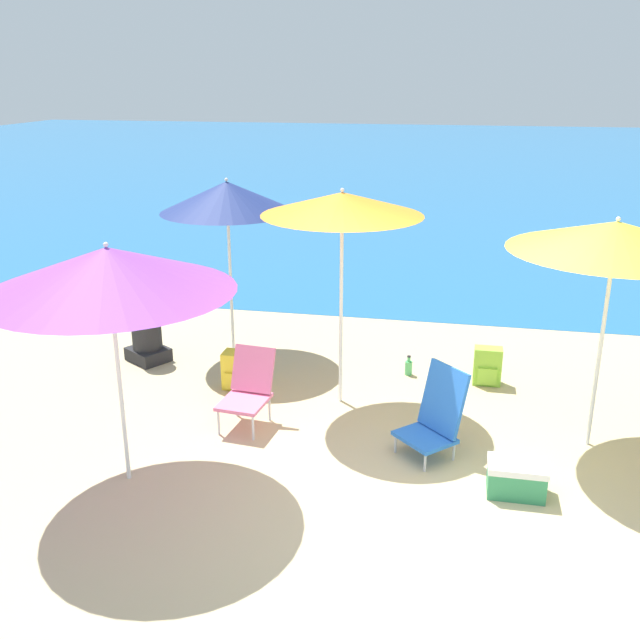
{
  "coord_description": "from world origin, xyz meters",
  "views": [
    {
      "loc": [
        0.12,
        -5.01,
        3.31
      ],
      "look_at": [
        -1.19,
        1.5,
        1.0
      ],
      "focal_mm": 40.0,
      "sensor_mm": 36.0,
      "label": 1
    }
  ],
  "objects_px": {
    "water_bottle": "(409,367)",
    "cooler_box": "(516,478)",
    "beach_chair_pink": "(248,387)",
    "backpack_yellow": "(238,370)",
    "beach_umbrella_purple": "(108,270)",
    "beach_chair_blue": "(436,415)",
    "backpack_lime": "(487,366)",
    "person_seated_near": "(147,334)",
    "beach_umbrella_navy": "(227,197)",
    "beach_umbrella_yellow": "(616,237)",
    "beach_umbrella_orange": "(342,204)"
  },
  "relations": [
    {
      "from": "beach_umbrella_orange",
      "to": "cooler_box",
      "type": "xyz_separation_m",
      "value": [
        1.73,
        -1.46,
        -1.96
      ]
    },
    {
      "from": "beach_umbrella_orange",
      "to": "water_bottle",
      "type": "height_order",
      "value": "beach_umbrella_orange"
    },
    {
      "from": "beach_chair_blue",
      "to": "person_seated_near",
      "type": "bearing_deg",
      "value": -159.24
    },
    {
      "from": "beach_chair_blue",
      "to": "backpack_lime",
      "type": "relative_size",
      "value": 1.94
    },
    {
      "from": "beach_umbrella_purple",
      "to": "backpack_yellow",
      "type": "distance_m",
      "value": 2.61
    },
    {
      "from": "beach_umbrella_orange",
      "to": "backpack_yellow",
      "type": "distance_m",
      "value": 2.23
    },
    {
      "from": "person_seated_near",
      "to": "water_bottle",
      "type": "bearing_deg",
      "value": -54.35
    },
    {
      "from": "beach_umbrella_orange",
      "to": "beach_umbrella_yellow",
      "type": "height_order",
      "value": "beach_umbrella_orange"
    },
    {
      "from": "beach_umbrella_navy",
      "to": "beach_chair_pink",
      "type": "relative_size",
      "value": 2.89
    },
    {
      "from": "beach_umbrella_orange",
      "to": "water_bottle",
      "type": "relative_size",
      "value": 9.62
    },
    {
      "from": "beach_chair_pink",
      "to": "backpack_yellow",
      "type": "relative_size",
      "value": 1.78
    },
    {
      "from": "beach_umbrella_navy",
      "to": "beach_chair_pink",
      "type": "height_order",
      "value": "beach_umbrella_navy"
    },
    {
      "from": "water_bottle",
      "to": "cooler_box",
      "type": "distance_m",
      "value": 2.54
    },
    {
      "from": "water_bottle",
      "to": "beach_umbrella_yellow",
      "type": "bearing_deg",
      "value": -35.92
    },
    {
      "from": "beach_umbrella_orange",
      "to": "water_bottle",
      "type": "xyz_separation_m",
      "value": [
        0.66,
        0.84,
        -2.01
      ]
    },
    {
      "from": "beach_umbrella_navy",
      "to": "backpack_lime",
      "type": "distance_m",
      "value": 3.57
    },
    {
      "from": "beach_umbrella_navy",
      "to": "backpack_yellow",
      "type": "height_order",
      "value": "beach_umbrella_navy"
    },
    {
      "from": "backpack_lime",
      "to": "cooler_box",
      "type": "distance_m",
      "value": 2.23
    },
    {
      "from": "person_seated_near",
      "to": "backpack_yellow",
      "type": "xyz_separation_m",
      "value": [
        1.31,
        -0.54,
        -0.14
      ]
    },
    {
      "from": "beach_umbrella_yellow",
      "to": "backpack_lime",
      "type": "distance_m",
      "value": 2.34
    },
    {
      "from": "backpack_yellow",
      "to": "cooler_box",
      "type": "bearing_deg",
      "value": -28.48
    },
    {
      "from": "beach_chair_pink",
      "to": "water_bottle",
      "type": "distance_m",
      "value": 2.12
    },
    {
      "from": "beach_chair_pink",
      "to": "beach_chair_blue",
      "type": "bearing_deg",
      "value": -1.21
    },
    {
      "from": "beach_umbrella_purple",
      "to": "beach_chair_blue",
      "type": "bearing_deg",
      "value": 20.56
    },
    {
      "from": "cooler_box",
      "to": "backpack_lime",
      "type": "bearing_deg",
      "value": 94.98
    },
    {
      "from": "beach_umbrella_navy",
      "to": "backpack_yellow",
      "type": "relative_size",
      "value": 5.16
    },
    {
      "from": "beach_umbrella_orange",
      "to": "beach_chair_blue",
      "type": "relative_size",
      "value": 2.73
    },
    {
      "from": "beach_umbrella_yellow",
      "to": "cooler_box",
      "type": "height_order",
      "value": "beach_umbrella_yellow"
    },
    {
      "from": "beach_chair_blue",
      "to": "person_seated_near",
      "type": "distance_m",
      "value": 3.84
    },
    {
      "from": "cooler_box",
      "to": "beach_umbrella_yellow",
      "type": "bearing_deg",
      "value": 54.4
    },
    {
      "from": "beach_umbrella_purple",
      "to": "beach_chair_blue",
      "type": "distance_m",
      "value": 3.1
    },
    {
      "from": "beach_chair_blue",
      "to": "person_seated_near",
      "type": "height_order",
      "value": "person_seated_near"
    },
    {
      "from": "beach_chair_pink",
      "to": "person_seated_near",
      "type": "relative_size",
      "value": 0.87
    },
    {
      "from": "person_seated_near",
      "to": "beach_umbrella_yellow",
      "type": "bearing_deg",
      "value": -70.49
    },
    {
      "from": "beach_umbrella_yellow",
      "to": "beach_chair_pink",
      "type": "distance_m",
      "value": 3.63
    },
    {
      "from": "beach_chair_blue",
      "to": "cooler_box",
      "type": "height_order",
      "value": "beach_chair_blue"
    },
    {
      "from": "beach_umbrella_orange",
      "to": "backpack_yellow",
      "type": "xyz_separation_m",
      "value": [
        -1.17,
        0.11,
        -1.9
      ]
    },
    {
      "from": "beach_chair_pink",
      "to": "cooler_box",
      "type": "xyz_separation_m",
      "value": [
        2.54,
        -0.79,
        -0.24
      ]
    },
    {
      "from": "backpack_yellow",
      "to": "cooler_box",
      "type": "xyz_separation_m",
      "value": [
        2.89,
        -1.57,
        -0.06
      ]
    },
    {
      "from": "backpack_lime",
      "to": "cooler_box",
      "type": "relative_size",
      "value": 0.89
    },
    {
      "from": "beach_chair_blue",
      "to": "cooler_box",
      "type": "relative_size",
      "value": 1.73
    },
    {
      "from": "water_bottle",
      "to": "beach_umbrella_orange",
      "type": "bearing_deg",
      "value": -128.15
    },
    {
      "from": "backpack_lime",
      "to": "water_bottle",
      "type": "height_order",
      "value": "backpack_lime"
    },
    {
      "from": "beach_umbrella_orange",
      "to": "person_seated_near",
      "type": "relative_size",
      "value": 2.64
    },
    {
      "from": "beach_umbrella_navy",
      "to": "backpack_yellow",
      "type": "distance_m",
      "value": 2.06
    },
    {
      "from": "beach_umbrella_orange",
      "to": "beach_umbrella_purple",
      "type": "bearing_deg",
      "value": -129.17
    },
    {
      "from": "beach_umbrella_orange",
      "to": "beach_chair_pink",
      "type": "height_order",
      "value": "beach_umbrella_orange"
    },
    {
      "from": "beach_umbrella_yellow",
      "to": "person_seated_near",
      "type": "relative_size",
      "value": 2.52
    },
    {
      "from": "beach_umbrella_purple",
      "to": "person_seated_near",
      "type": "distance_m",
      "value": 3.09
    },
    {
      "from": "backpack_lime",
      "to": "water_bottle",
      "type": "relative_size",
      "value": 1.81
    }
  ]
}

